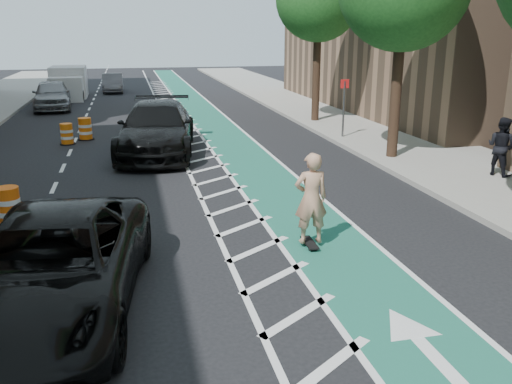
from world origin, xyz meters
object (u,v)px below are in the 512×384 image
object	(u,v)px
suv_near	(51,267)
barrel_a	(9,207)
skateboarder	(311,198)
suv_far	(157,129)

from	to	relation	value
suv_near	barrel_a	world-z (taller)	suv_near
barrel_a	suv_near	bearing A→B (deg)	-71.65
skateboarder	barrel_a	world-z (taller)	skateboarder
suv_near	barrel_a	size ratio (longest dim) A/B	6.33
suv_near	suv_far	bearing A→B (deg)	86.49
suv_near	barrel_a	xyz separation A→B (m)	(-1.51, 4.57, -0.37)
skateboarder	suv_near	xyz separation A→B (m)	(-4.88, -1.71, -0.26)
suv_near	suv_far	distance (m)	11.77
suv_near	barrel_a	bearing A→B (deg)	116.03
skateboarder	suv_near	bearing A→B (deg)	21.30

